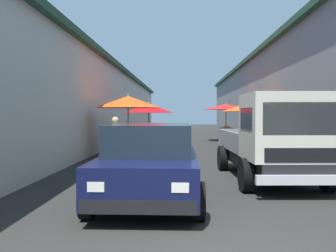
{
  "coord_description": "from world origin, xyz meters",
  "views": [
    {
      "loc": [
        -3.64,
        0.4,
        1.63
      ],
      "look_at": [
        11.87,
        0.93,
        1.16
      ],
      "focal_mm": 39.36,
      "sensor_mm": 36.0,
      "label": 1
    }
  ],
  "objects_px": {
    "fruit_stall_near_right": "(149,114)",
    "parked_scooter": "(245,141)",
    "fruit_stall_mid_lane": "(127,109)",
    "hatchback_car": "(151,161)",
    "vendor_by_crates": "(115,139)",
    "fruit_stall_far_right": "(226,112)",
    "fruit_stall_far_left": "(250,111)",
    "delivery_truck": "(277,141)"
  },
  "relations": [
    {
      "from": "hatchback_car",
      "to": "delivery_truck",
      "type": "relative_size",
      "value": 0.79
    },
    {
      "from": "fruit_stall_far_left",
      "to": "fruit_stall_near_right",
      "type": "bearing_deg",
      "value": 103.35
    },
    {
      "from": "delivery_truck",
      "to": "vendor_by_crates",
      "type": "distance_m",
      "value": 4.95
    },
    {
      "from": "fruit_stall_mid_lane",
      "to": "parked_scooter",
      "type": "distance_m",
      "value": 5.58
    },
    {
      "from": "fruit_stall_far_left",
      "to": "hatchback_car",
      "type": "bearing_deg",
      "value": 160.11
    },
    {
      "from": "fruit_stall_near_right",
      "to": "fruit_stall_mid_lane",
      "type": "xyz_separation_m",
      "value": [
        -2.55,
        0.63,
        0.16
      ]
    },
    {
      "from": "fruit_stall_near_right",
      "to": "parked_scooter",
      "type": "relative_size",
      "value": 1.33
    },
    {
      "from": "hatchback_car",
      "to": "fruit_stall_far_right",
      "type": "bearing_deg",
      "value": -12.11
    },
    {
      "from": "hatchback_car",
      "to": "parked_scooter",
      "type": "relative_size",
      "value": 2.32
    },
    {
      "from": "fruit_stall_far_left",
      "to": "delivery_truck",
      "type": "bearing_deg",
      "value": 173.19
    },
    {
      "from": "fruit_stall_near_right",
      "to": "hatchback_car",
      "type": "bearing_deg",
      "value": -175.0
    },
    {
      "from": "fruit_stall_far_left",
      "to": "hatchback_car",
      "type": "distance_m",
      "value": 11.53
    },
    {
      "from": "hatchback_car",
      "to": "vendor_by_crates",
      "type": "xyz_separation_m",
      "value": [
        4.1,
        1.41,
        0.16
      ]
    },
    {
      "from": "fruit_stall_far_left",
      "to": "vendor_by_crates",
      "type": "bearing_deg",
      "value": 141.58
    },
    {
      "from": "fruit_stall_far_left",
      "to": "hatchback_car",
      "type": "xyz_separation_m",
      "value": [
        -10.79,
        3.9,
        -1.09
      ]
    },
    {
      "from": "fruit_stall_far_right",
      "to": "hatchback_car",
      "type": "xyz_separation_m",
      "value": [
        -15.61,
        3.35,
        -1.07
      ]
    },
    {
      "from": "fruit_stall_far_left",
      "to": "parked_scooter",
      "type": "distance_m",
      "value": 2.05
    },
    {
      "from": "vendor_by_crates",
      "to": "parked_scooter",
      "type": "distance_m",
      "value": 7.16
    },
    {
      "from": "fruit_stall_mid_lane",
      "to": "fruit_stall_far_left",
      "type": "relative_size",
      "value": 0.88
    },
    {
      "from": "delivery_truck",
      "to": "parked_scooter",
      "type": "distance_m",
      "value": 7.91
    },
    {
      "from": "fruit_stall_far_left",
      "to": "delivery_truck",
      "type": "distance_m",
      "value": 9.41
    },
    {
      "from": "hatchback_car",
      "to": "fruit_stall_far_left",
      "type": "bearing_deg",
      "value": -19.89
    },
    {
      "from": "fruit_stall_mid_lane",
      "to": "delivery_truck",
      "type": "xyz_separation_m",
      "value": [
        -5.63,
        -4.27,
        -0.81
      ]
    },
    {
      "from": "fruit_stall_far_left",
      "to": "hatchback_car",
      "type": "relative_size",
      "value": 0.73
    },
    {
      "from": "hatchback_car",
      "to": "parked_scooter",
      "type": "xyz_separation_m",
      "value": [
        9.34,
        -3.44,
        -0.29
      ]
    },
    {
      "from": "delivery_truck",
      "to": "vendor_by_crates",
      "type": "height_order",
      "value": "delivery_truck"
    },
    {
      "from": "fruit_stall_near_right",
      "to": "delivery_truck",
      "type": "height_order",
      "value": "fruit_stall_near_right"
    },
    {
      "from": "delivery_truck",
      "to": "fruit_stall_far_left",
      "type": "bearing_deg",
      "value": -6.81
    },
    {
      "from": "delivery_truck",
      "to": "hatchback_car",
      "type": "bearing_deg",
      "value": 117.99
    },
    {
      "from": "fruit_stall_near_right",
      "to": "fruit_stall_far_left",
      "type": "distance_m",
      "value": 4.88
    },
    {
      "from": "fruit_stall_near_right",
      "to": "vendor_by_crates",
      "type": "height_order",
      "value": "fruit_stall_near_right"
    },
    {
      "from": "parked_scooter",
      "to": "fruit_stall_mid_lane",
      "type": "bearing_deg",
      "value": 114.31
    },
    {
      "from": "delivery_truck",
      "to": "fruit_stall_near_right",
      "type": "bearing_deg",
      "value": 23.97
    },
    {
      "from": "hatchback_car",
      "to": "parked_scooter",
      "type": "bearing_deg",
      "value": -20.24
    },
    {
      "from": "parked_scooter",
      "to": "fruit_stall_far_right",
      "type": "bearing_deg",
      "value": 0.86
    },
    {
      "from": "fruit_stall_near_right",
      "to": "fruit_stall_mid_lane",
      "type": "relative_size",
      "value": 0.89
    },
    {
      "from": "fruit_stall_far_left",
      "to": "parked_scooter",
      "type": "bearing_deg",
      "value": 162.4
    },
    {
      "from": "fruit_stall_mid_lane",
      "to": "parked_scooter",
      "type": "relative_size",
      "value": 1.49
    },
    {
      "from": "fruit_stall_near_right",
      "to": "hatchback_car",
      "type": "distance_m",
      "value": 9.75
    },
    {
      "from": "fruit_stall_near_right",
      "to": "fruit_stall_far_right",
      "type": "relative_size",
      "value": 0.8
    },
    {
      "from": "vendor_by_crates",
      "to": "parked_scooter",
      "type": "relative_size",
      "value": 0.93
    },
    {
      "from": "fruit_stall_far_right",
      "to": "fruit_stall_far_left",
      "type": "distance_m",
      "value": 4.85
    }
  ]
}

